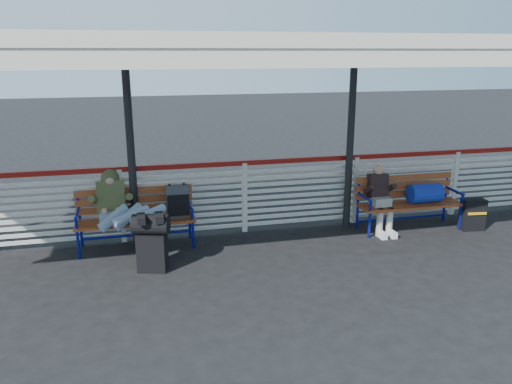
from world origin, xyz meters
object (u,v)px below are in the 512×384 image
object	(u,v)px
luggage_stack	(152,240)
companion_person	(380,198)
bench_left	(151,209)
suitcase_side	(472,215)
traveler_man	(125,211)
bench_right	(416,195)

from	to	relation	value
luggage_stack	companion_person	size ratio (longest dim) A/B	0.72
bench_left	suitcase_side	bearing A→B (deg)	-5.88
traveler_man	bench_left	bearing A→B (deg)	40.75
bench_left	traveler_man	size ratio (longest dim) A/B	1.18
suitcase_side	luggage_stack	bearing A→B (deg)	-168.37
luggage_stack	bench_right	xyz separation A→B (m)	(4.49, 0.72, 0.14)
bench_right	traveler_man	distance (m)	4.84
luggage_stack	suitcase_side	bearing A→B (deg)	20.74
suitcase_side	bench_left	bearing A→B (deg)	-178.55
bench_right	traveler_man	size ratio (longest dim) A/B	1.18
luggage_stack	traveler_man	world-z (taller)	traveler_man
bench_left	companion_person	world-z (taller)	companion_person
companion_person	traveler_man	bearing A→B (deg)	-178.97
bench_left	luggage_stack	bearing A→B (deg)	-92.11
luggage_stack	suitcase_side	xyz separation A→B (m)	(5.42, 0.41, -0.18)
luggage_stack	bench_right	size ratio (longest dim) A/B	0.46
luggage_stack	companion_person	world-z (taller)	companion_person
bench_left	suitcase_side	distance (m)	5.42
traveler_man	luggage_stack	bearing A→B (deg)	-60.95
bench_right	companion_person	distance (m)	0.67
traveler_man	suitcase_side	xyz separation A→B (m)	(5.77, -0.22, -0.44)
luggage_stack	bench_left	size ratio (longest dim) A/B	0.46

